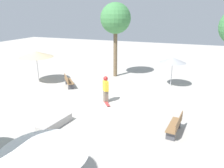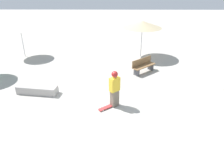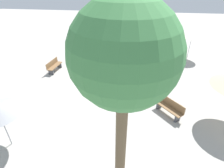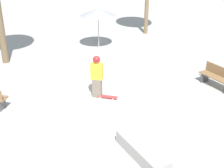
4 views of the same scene
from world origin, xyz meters
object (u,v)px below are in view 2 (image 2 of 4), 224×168
shade_umbrella_tan (142,24)px  concrete_ledge (37,90)px  bench_near (143,66)px  skateboard (107,107)px  skater_main (115,88)px  shade_umbrella_cream (20,27)px

shade_umbrella_tan → concrete_ledge: bearing=44.3°
bench_near → shade_umbrella_tan: size_ratio=0.57×
skateboard → concrete_ledge: bearing=-58.9°
skater_main → shade_umbrella_tan: size_ratio=0.64×
skateboard → shade_umbrella_tan: bearing=-145.8°
skater_main → skateboard: size_ratio=2.21×
skater_main → skateboard: bearing=-8.1°
concrete_ledge → shade_umbrella_tan: size_ratio=0.77×
skateboard → shade_umbrella_tan: (-2.21, -6.82, 2.19)m
concrete_ledge → bench_near: 6.08m
bench_near → shade_umbrella_cream: (8.06, -2.74, 1.66)m
bench_near → shade_umbrella_cream: shade_umbrella_cream is taller
concrete_ledge → shade_umbrella_tan: (-5.64, -5.49, 2.06)m
skateboard → bench_near: bearing=-155.1°
shade_umbrella_cream → bench_near: bearing=161.2°
shade_umbrella_tan → bench_near: bearing=86.7°
bench_near → shade_umbrella_tan: bearing=-135.0°
skateboard → shade_umbrella_cream: bearing=-85.8°
skater_main → shade_umbrella_tan: bearing=-146.4°
skater_main → shade_umbrella_tan: shade_umbrella_tan is taller
concrete_ledge → bench_near: size_ratio=1.36×
shade_umbrella_cream → concrete_ledge: bearing=115.8°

